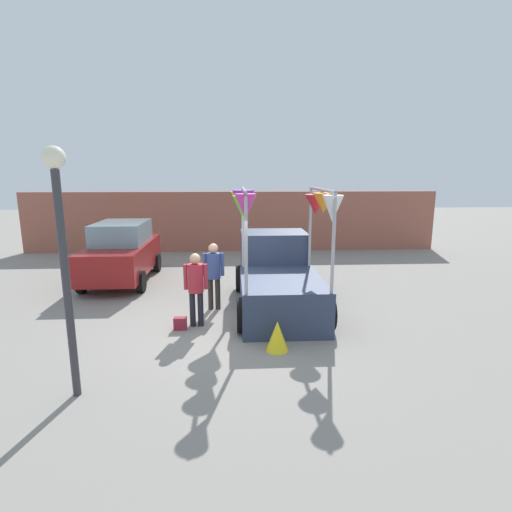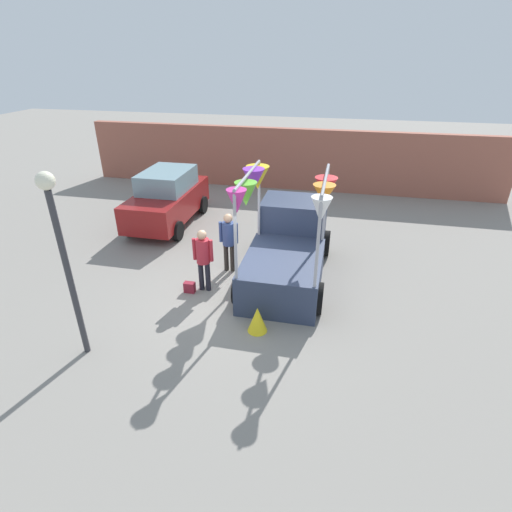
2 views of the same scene
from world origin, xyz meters
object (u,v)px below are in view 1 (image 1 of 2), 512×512
Objects in this scene: parked_car at (122,252)px; person_customer at (196,283)px; person_vendor at (214,270)px; folded_kite_bundle_sunflower at (277,336)px; street_lamp at (62,239)px; vendor_truck at (276,271)px; handbag at (180,323)px.

parked_car reaches higher than person_customer.
person_vendor is 2.92m from folded_kite_bundle_sunflower.
folded_kite_bundle_sunflower is at bearing 22.93° from street_lamp.
street_lamp reaches higher than vendor_truck.
vendor_truck reaches higher than parked_car.
street_lamp is (-1.97, -3.89, 1.45)m from person_vendor.
parked_car is at bearing 98.86° from street_lamp.
handbag is (-0.70, -1.31, -0.89)m from person_vendor.
person_customer reaches higher than handbag.
vendor_truck is 1.08× the size of street_lamp.
street_lamp reaches higher than person_customer.
person_customer is (2.68, -3.99, 0.07)m from parked_car.
person_customer is (-1.94, -1.32, 0.09)m from vendor_truck.
parked_car reaches higher than person_vendor.
vendor_truck is at bearing 34.25° from person_customer.
person_vendor reaches higher than handbag.
street_lamp is (-1.28, -2.58, 2.34)m from handbag.
street_lamp is (-1.63, -2.78, 1.47)m from person_customer.
handbag is at bearing 149.79° from folded_kite_bundle_sunflower.
person_vendor is 4.60m from street_lamp.
vendor_truck is 2.43× the size of person_customer.
folded_kite_bundle_sunflower is (4.36, -5.38, -0.64)m from parked_car.
person_vendor is (-1.60, -0.21, 0.11)m from vendor_truck.
handbag is (2.33, -4.19, -0.80)m from parked_car.
folded_kite_bundle_sunflower is at bearing -50.96° from parked_car.
parked_car is 6.95m from folded_kite_bundle_sunflower.
handbag is 0.47× the size of folded_kite_bundle_sunflower.
vendor_truck reaches higher than handbag.
parked_car reaches higher than handbag.
vendor_truck is 6.78× the size of folded_kite_bundle_sunflower.
parked_car is at bearing 136.43° from person_vendor.
street_lamp is 4.20m from folded_kite_bundle_sunflower.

